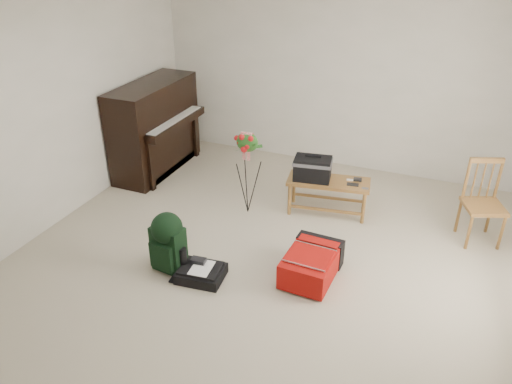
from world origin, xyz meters
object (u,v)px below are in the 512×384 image
at_px(dining_chair, 484,203).
at_px(black_duffel, 201,272).
at_px(piano, 156,129).
at_px(bench, 318,172).
at_px(flower_stand, 247,173).
at_px(green_backpack, 168,240).
at_px(red_suitcase, 313,261).

distance_m(dining_chair, black_duffel, 3.12).
bearing_deg(piano, bench, -6.76).
bearing_deg(flower_stand, green_backpack, -106.78).
height_order(dining_chair, green_backpack, dining_chair).
distance_m(green_backpack, flower_stand, 1.40).
height_order(piano, flower_stand, piano).
bearing_deg(black_duffel, dining_chair, 29.53).
bearing_deg(dining_chair, piano, 156.31).
xyz_separation_m(bench, flower_stand, (-0.76, -0.35, -0.01)).
bearing_deg(black_duffel, bench, 62.56).
height_order(red_suitcase, flower_stand, flower_stand).
bearing_deg(green_backpack, bench, 65.94).
height_order(piano, green_backpack, piano).
height_order(red_suitcase, black_duffel, red_suitcase).
distance_m(bench, red_suitcase, 1.33).
height_order(green_backpack, flower_stand, flower_stand).
relative_size(piano, dining_chair, 1.62).
bearing_deg(piano, dining_chair, -2.68).
distance_m(bench, black_duffel, 1.91).
relative_size(dining_chair, flower_stand, 0.87).
relative_size(dining_chair, black_duffel, 1.91).
distance_m(dining_chair, green_backpack, 3.39).
bearing_deg(dining_chair, black_duffel, -165.08).
bearing_deg(red_suitcase, piano, 153.50).
bearing_deg(dining_chair, flower_stand, 168.58).
bearing_deg(flower_stand, piano, 153.48).
height_order(bench, red_suitcase, bench).
relative_size(piano, bench, 1.47).
bearing_deg(green_backpack, red_suitcase, 26.24).
relative_size(bench, red_suitcase, 1.45).
bearing_deg(green_backpack, piano, 131.78).
distance_m(piano, bench, 2.45).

